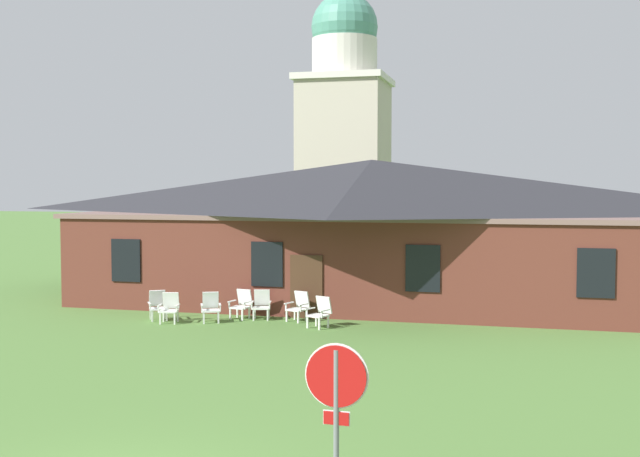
{
  "coord_description": "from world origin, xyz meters",
  "views": [
    {
      "loc": [
        5.54,
        -9.38,
        4.44
      ],
      "look_at": [
        0.79,
        9.1,
        3.34
      ],
      "focal_mm": 43.67,
      "sensor_mm": 36.0,
      "label": 1
    }
  ],
  "objects_px": {
    "lawn_chair_left_end": "(211,306)",
    "lawn_chair_under_eave": "(320,311)",
    "stop_sign": "(336,403)",
    "lawn_chair_near_door": "(170,307)",
    "lawn_chair_far_side": "(299,306)",
    "lawn_chair_by_porch": "(158,305)",
    "lawn_chair_middle": "(242,303)",
    "lawn_chair_right_end": "(262,304)"
  },
  "relations": [
    {
      "from": "lawn_chair_middle",
      "to": "lawn_chair_far_side",
      "type": "bearing_deg",
      "value": 0.96
    },
    {
      "from": "lawn_chair_near_door",
      "to": "lawn_chair_under_eave",
      "type": "bearing_deg",
      "value": 4.28
    },
    {
      "from": "lawn_chair_by_porch",
      "to": "lawn_chair_left_end",
      "type": "distance_m",
      "value": 1.82
    },
    {
      "from": "lawn_chair_by_porch",
      "to": "lawn_chair_near_door",
      "type": "xyz_separation_m",
      "value": [
        0.59,
        -0.37,
        0.0
      ]
    },
    {
      "from": "lawn_chair_near_door",
      "to": "lawn_chair_left_end",
      "type": "height_order",
      "value": "same"
    },
    {
      "from": "lawn_chair_under_eave",
      "to": "stop_sign",
      "type": "bearing_deg",
      "value": -74.83
    },
    {
      "from": "lawn_chair_near_door",
      "to": "lawn_chair_far_side",
      "type": "relative_size",
      "value": 1.0
    },
    {
      "from": "stop_sign",
      "to": "lawn_chair_under_eave",
      "type": "xyz_separation_m",
      "value": [
        -3.79,
        14.0,
        -1.28
      ]
    },
    {
      "from": "lawn_chair_by_porch",
      "to": "lawn_chair_near_door",
      "type": "relative_size",
      "value": 1.0
    },
    {
      "from": "lawn_chair_by_porch",
      "to": "lawn_chair_near_door",
      "type": "height_order",
      "value": "same"
    },
    {
      "from": "lawn_chair_under_eave",
      "to": "lawn_chair_left_end",
      "type": "bearing_deg",
      "value": 178.96
    },
    {
      "from": "lawn_chair_near_door",
      "to": "lawn_chair_right_end",
      "type": "xyz_separation_m",
      "value": [
        2.64,
        1.35,
        0.0
      ]
    },
    {
      "from": "lawn_chair_by_porch",
      "to": "lawn_chair_under_eave",
      "type": "relative_size",
      "value": 1.0
    },
    {
      "from": "lawn_chair_left_end",
      "to": "lawn_chair_under_eave",
      "type": "distance_m",
      "value": 3.66
    },
    {
      "from": "lawn_chair_right_end",
      "to": "lawn_chair_under_eave",
      "type": "bearing_deg",
      "value": -23.62
    },
    {
      "from": "lawn_chair_by_porch",
      "to": "lawn_chair_far_side",
      "type": "relative_size",
      "value": 1.0
    },
    {
      "from": "lawn_chair_near_door",
      "to": "lawn_chair_far_side",
      "type": "bearing_deg",
      "value": 18.48
    },
    {
      "from": "lawn_chair_near_door",
      "to": "lawn_chair_middle",
      "type": "distance_m",
      "value": 2.35
    },
    {
      "from": "lawn_chair_left_end",
      "to": "lawn_chair_right_end",
      "type": "bearing_deg",
      "value": 33.02
    },
    {
      "from": "lawn_chair_near_door",
      "to": "lawn_chair_left_end",
      "type": "xyz_separation_m",
      "value": [
        1.23,
        0.43,
        0.0
      ]
    },
    {
      "from": "lawn_chair_near_door",
      "to": "lawn_chair_under_eave",
      "type": "xyz_separation_m",
      "value": [
        4.88,
        0.37,
        0.0
      ]
    },
    {
      "from": "lawn_chair_left_end",
      "to": "lawn_chair_under_eave",
      "type": "relative_size",
      "value": 1.0
    },
    {
      "from": "lawn_chair_left_end",
      "to": "lawn_chair_middle",
      "type": "height_order",
      "value": "same"
    },
    {
      "from": "lawn_chair_right_end",
      "to": "lawn_chair_under_eave",
      "type": "relative_size",
      "value": 1.0
    },
    {
      "from": "lawn_chair_middle",
      "to": "stop_sign",
      "type": "bearing_deg",
      "value": -65.79
    },
    {
      "from": "lawn_chair_by_porch",
      "to": "lawn_chair_right_end",
      "type": "bearing_deg",
      "value": 16.86
    },
    {
      "from": "lawn_chair_far_side",
      "to": "lawn_chair_under_eave",
      "type": "bearing_deg",
      "value": -44.49
    },
    {
      "from": "stop_sign",
      "to": "lawn_chair_far_side",
      "type": "height_order",
      "value": "stop_sign"
    },
    {
      "from": "lawn_chair_left_end",
      "to": "lawn_chair_far_side",
      "type": "height_order",
      "value": "same"
    },
    {
      "from": "lawn_chair_near_door",
      "to": "lawn_chair_right_end",
      "type": "distance_m",
      "value": 2.96
    },
    {
      "from": "lawn_chair_middle",
      "to": "lawn_chair_far_side",
      "type": "distance_m",
      "value": 1.95
    },
    {
      "from": "lawn_chair_by_porch",
      "to": "lawn_chair_left_end",
      "type": "bearing_deg",
      "value": 1.99
    },
    {
      "from": "lawn_chair_left_end",
      "to": "lawn_chair_far_side",
      "type": "distance_m",
      "value": 2.83
    },
    {
      "from": "lawn_chair_near_door",
      "to": "lawn_chair_middle",
      "type": "height_order",
      "value": "same"
    },
    {
      "from": "lawn_chair_right_end",
      "to": "lawn_chair_middle",
      "type": "bearing_deg",
      "value": -173.96
    },
    {
      "from": "lawn_chair_near_door",
      "to": "lawn_chair_under_eave",
      "type": "relative_size",
      "value": 1.0
    },
    {
      "from": "lawn_chair_middle",
      "to": "lawn_chair_far_side",
      "type": "height_order",
      "value": "same"
    },
    {
      "from": "lawn_chair_far_side",
      "to": "lawn_chair_right_end",
      "type": "bearing_deg",
      "value": 178.33
    },
    {
      "from": "lawn_chair_far_side",
      "to": "lawn_chair_middle",
      "type": "bearing_deg",
      "value": -179.04
    },
    {
      "from": "stop_sign",
      "to": "lawn_chair_far_side",
      "type": "distance_m",
      "value": 15.73
    },
    {
      "from": "stop_sign",
      "to": "lawn_chair_under_eave",
      "type": "height_order",
      "value": "stop_sign"
    },
    {
      "from": "stop_sign",
      "to": "lawn_chair_by_porch",
      "type": "height_order",
      "value": "stop_sign"
    }
  ]
}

